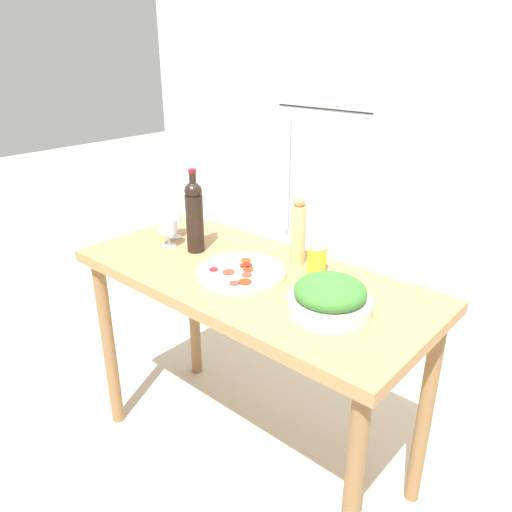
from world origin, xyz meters
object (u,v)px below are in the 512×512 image
object	(u,v)px
refrigerator	(347,161)
wine_glass_near	(168,227)
wine_bottle	(194,215)
salt_canister	(317,259)
wine_glass_far	(173,219)
pepper_mill	(298,231)
homemade_pizza	(241,272)
salad_bowl	(330,297)

from	to	relation	value
refrigerator	wine_glass_near	bearing A→B (deg)	-81.18
wine_bottle	salt_canister	world-z (taller)	wine_bottle
wine_glass_far	pepper_mill	distance (m)	0.59
refrigerator	pepper_mill	bearing A→B (deg)	-64.24
wine_glass_near	homemade_pizza	world-z (taller)	wine_glass_near
salad_bowl	pepper_mill	bearing A→B (deg)	141.89
wine_glass_near	salad_bowl	bearing A→B (deg)	-1.59
salad_bowl	homemade_pizza	distance (m)	0.39
wine_bottle	pepper_mill	xyz separation A→B (m)	(0.39, 0.17, -0.02)
salad_bowl	salt_canister	world-z (taller)	salad_bowl
wine_bottle	salt_canister	size ratio (longest dim) A/B	2.91
wine_bottle	wine_glass_far	distance (m)	0.20
wine_glass_far	salt_canister	xyz separation A→B (m)	(0.68, 0.10, -0.03)
refrigerator	salad_bowl	size ratio (longest dim) A/B	6.56
wine_glass_far	pepper_mill	xyz separation A→B (m)	(0.57, 0.13, 0.05)
wine_bottle	homemade_pizza	distance (m)	0.34
refrigerator	pepper_mill	size ratio (longest dim) A/B	6.46
wine_glass_far	pepper_mill	size ratio (longest dim) A/B	0.43
homemade_pizza	salt_canister	world-z (taller)	salt_canister
refrigerator	wine_bottle	xyz separation A→B (m)	(0.41, -1.83, 0.15)
wine_glass_far	salt_canister	bearing A→B (deg)	8.67
salt_canister	homemade_pizza	bearing A→B (deg)	-133.86
homemade_pizza	wine_bottle	bearing A→B (deg)	169.37
refrigerator	salad_bowl	distance (m)	2.19
wine_glass_near	salad_bowl	distance (m)	0.81
pepper_mill	homemade_pizza	distance (m)	0.27
refrigerator	salad_bowl	bearing A→B (deg)	-59.76
pepper_mill	refrigerator	bearing A→B (deg)	115.76
wine_bottle	homemade_pizza	size ratio (longest dim) A/B	1.03
wine_bottle	refrigerator	bearing A→B (deg)	102.62
refrigerator	salt_canister	size ratio (longest dim) A/B	15.22
wine_bottle	pepper_mill	distance (m)	0.43
salad_bowl	homemade_pizza	xyz separation A→B (m)	(-0.39, 0.01, -0.04)
salad_bowl	salt_canister	distance (m)	0.29
wine_bottle	salad_bowl	world-z (taller)	wine_bottle
salt_canister	salad_bowl	bearing A→B (deg)	-46.94
wine_bottle	homemade_pizza	world-z (taller)	wine_bottle
wine_bottle	homemade_pizza	xyz separation A→B (m)	(0.30, -0.06, -0.14)
wine_glass_near	wine_glass_far	distance (m)	0.11
wine_glass_near	homemade_pizza	xyz separation A→B (m)	(0.42, -0.01, -0.07)
wine_glass_near	pepper_mill	size ratio (longest dim) A/B	0.43
wine_glass_near	pepper_mill	world-z (taller)	pepper_mill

